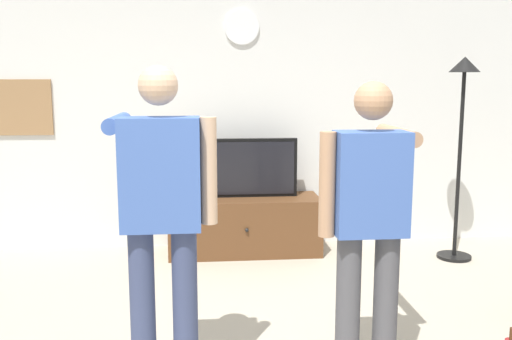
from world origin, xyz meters
TOP-DOWN VIEW (x-y plane):
  - back_wall at (0.00, 2.95)m, footprint 6.40×0.10m
  - tv_stand at (0.03, 2.60)m, footprint 1.47×0.58m
  - television at (0.03, 2.65)m, footprint 1.04×0.07m
  - wall_clock at (0.03, 2.89)m, footprint 0.34×0.03m
  - framed_picture at (-2.19, 2.90)m, footprint 0.72×0.04m
  - floor_lamp at (2.01, 2.23)m, footprint 0.32×0.32m
  - person_standing_nearer_lamp at (-0.60, 0.22)m, footprint 0.60×0.78m
  - person_standing_nearer_couch at (0.55, 0.19)m, footprint 0.58×0.78m

SIDE VIEW (x-z plane):
  - tv_stand at x=0.03m, z-range 0.00..0.55m
  - television at x=0.03m, z-range 0.55..1.13m
  - person_standing_nearer_couch at x=0.55m, z-range 0.11..1.80m
  - person_standing_nearer_lamp at x=-0.60m, z-range 0.13..1.90m
  - back_wall at x=0.00m, z-range 0.00..2.70m
  - floor_lamp at x=2.01m, z-range 0.41..2.31m
  - framed_picture at x=-2.19m, z-range 1.16..1.70m
  - wall_clock at x=0.03m, z-range 2.03..2.37m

